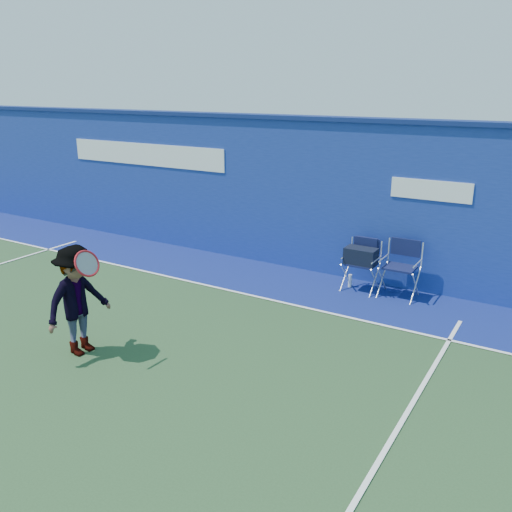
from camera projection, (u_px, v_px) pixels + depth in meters
The scene contains 8 objects.
ground at pixel (72, 354), 7.70m from camera, with size 80.00×80.00×0.00m, color #264424.
stadium_wall at pixel (259, 189), 11.47m from camera, with size 24.00×0.50×3.08m.
out_of_bounds_strip at pixel (232, 272), 11.04m from camera, with size 24.00×1.80×0.01m, color navy.
court_lines at pixel (104, 337), 8.18m from camera, with size 24.00×12.00×0.01m.
directors_chair_left at pixel (361, 269), 9.96m from camera, with size 0.57×0.53×0.96m.
directors_chair_right at pixel (399, 280), 9.69m from camera, with size 0.61×0.55×1.02m.
water_bottle at pixel (350, 281), 10.20m from camera, with size 0.07×0.07×0.25m, color silver.
tennis_player at pixel (78, 300), 7.52m from camera, with size 0.83×1.05×1.61m.
Camera 1 is at (5.81, -4.56, 3.66)m, focal length 38.00 mm.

